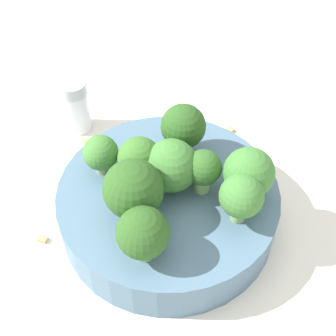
% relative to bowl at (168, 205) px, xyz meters
% --- Properties ---
extents(ground_plane, '(3.00, 3.00, 0.00)m').
position_rel_bowl_xyz_m(ground_plane, '(0.00, 0.00, -0.02)').
color(ground_plane, silver).
extents(bowl, '(0.22, 0.22, 0.05)m').
position_rel_bowl_xyz_m(bowl, '(0.00, 0.00, 0.00)').
color(bowl, slate).
rests_on(bowl, ground_plane).
extents(broccoli_floret_0, '(0.05, 0.05, 0.06)m').
position_rel_bowl_xyz_m(broccoli_floret_0, '(-0.00, 0.01, 0.05)').
color(broccoli_floret_0, '#84AD66').
rests_on(broccoli_floret_0, bowl).
extents(broccoli_floret_1, '(0.05, 0.05, 0.07)m').
position_rel_bowl_xyz_m(broccoli_floret_1, '(-0.01, -0.04, 0.06)').
color(broccoli_floret_1, '#7A9E5B').
rests_on(broccoli_floret_1, bowl).
extents(broccoli_floret_2, '(0.05, 0.05, 0.06)m').
position_rel_bowl_xyz_m(broccoli_floret_2, '(0.07, 0.03, 0.06)').
color(broccoli_floret_2, '#8EB770').
rests_on(broccoli_floret_2, bowl).
extents(broccoli_floret_3, '(0.05, 0.05, 0.06)m').
position_rel_bowl_xyz_m(broccoli_floret_3, '(-0.01, 0.05, 0.06)').
color(broccoli_floret_3, '#7A9E5B').
rests_on(broccoli_floret_3, bowl).
extents(broccoli_floret_4, '(0.03, 0.03, 0.05)m').
position_rel_bowl_xyz_m(broccoli_floret_4, '(0.03, 0.02, 0.05)').
color(broccoli_floret_4, '#8EB770').
rests_on(broccoli_floret_4, bowl).
extents(broccoli_floret_5, '(0.04, 0.04, 0.05)m').
position_rel_bowl_xyz_m(broccoli_floret_5, '(-0.03, 0.00, 0.05)').
color(broccoli_floret_5, '#7A9E5B').
rests_on(broccoli_floret_5, bowl).
extents(broccoli_floret_6, '(0.04, 0.04, 0.04)m').
position_rel_bowl_xyz_m(broccoli_floret_6, '(-0.07, -0.01, 0.05)').
color(broccoli_floret_6, '#7A9E5B').
rests_on(broccoli_floret_6, bowl).
extents(broccoli_floret_7, '(0.04, 0.04, 0.05)m').
position_rel_bowl_xyz_m(broccoli_floret_7, '(0.07, 0.00, 0.06)').
color(broccoli_floret_7, '#7A9E5B').
rests_on(broccoli_floret_7, bowl).
extents(broccoli_floret_8, '(0.05, 0.05, 0.05)m').
position_rel_bowl_xyz_m(broccoli_floret_8, '(0.01, -0.07, 0.05)').
color(broccoli_floret_8, '#8EB770').
rests_on(broccoli_floret_8, bowl).
extents(pepper_shaker, '(0.03, 0.03, 0.07)m').
position_rel_bowl_xyz_m(pepper_shaker, '(-0.16, 0.08, 0.01)').
color(pepper_shaker, silver).
rests_on(pepper_shaker, ground_plane).
extents(almond_crumb_1, '(0.01, 0.01, 0.01)m').
position_rel_bowl_xyz_m(almond_crumb_1, '(-0.10, -0.08, -0.02)').
color(almond_crumb_1, tan).
rests_on(almond_crumb_1, ground_plane).
extents(almond_crumb_3, '(0.01, 0.01, 0.01)m').
position_rel_bowl_xyz_m(almond_crumb_3, '(-0.14, 0.06, -0.02)').
color(almond_crumb_3, tan).
rests_on(almond_crumb_3, ground_plane).
extents(almond_crumb_4, '(0.01, 0.01, 0.01)m').
position_rel_bowl_xyz_m(almond_crumb_4, '(0.01, 0.16, -0.02)').
color(almond_crumb_4, tan).
rests_on(almond_crumb_4, ground_plane).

